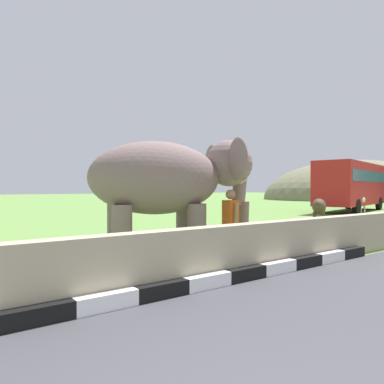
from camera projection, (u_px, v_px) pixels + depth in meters
The scene contains 7 objects.
barrier_parapet at pixel (157, 262), 5.84m from camera, with size 28.00×0.36×1.00m, color tan.
elephant at pixel (171, 180), 8.59m from camera, with size 4.08×2.98×2.89m.
person_handler at pixel (230, 220), 8.67m from camera, with size 0.32×0.64×1.66m.
bus_red at pixel (352, 183), 26.81m from camera, with size 9.98×4.72×3.50m.
cow_near at pixel (319, 207), 16.27m from camera, with size 1.82×1.37×1.23m.
cow_far at pixel (360, 200), 24.88m from camera, with size 1.93×0.93×1.23m.
hill_east at pixel (355, 199), 58.46m from camera, with size 32.07×25.66×12.43m.
Camera 1 is at (-1.07, -0.77, 1.68)m, focal length 34.10 mm.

